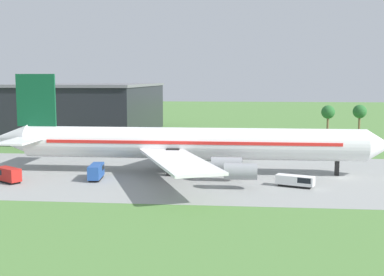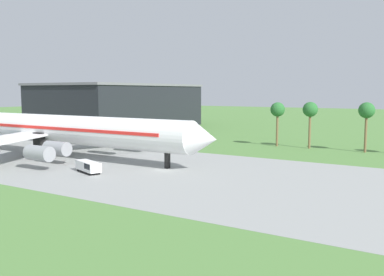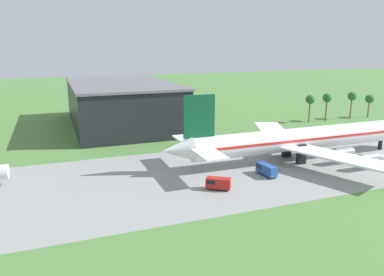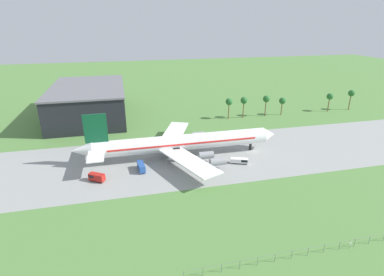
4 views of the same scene
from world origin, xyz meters
name	(u,v)px [view 2 (image 2 of 4)]	position (x,y,z in m)	size (l,w,h in m)	color
ground_plane	(163,170)	(0.00, 0.00, 0.00)	(600.00, 600.00, 0.00)	#517F3D
taxiway_strip	(163,170)	(0.00, 0.00, 0.01)	(320.00, 44.00, 0.02)	gray
jet_airliner	(58,129)	(-29.17, 1.97, 5.73)	(77.39, 54.73, 19.00)	white
baggage_tug	(89,167)	(-9.24, -8.69, 1.07)	(6.61, 4.10, 1.94)	black
terminal_building	(120,106)	(-65.91, 63.60, 8.28)	(36.72, 61.20, 16.53)	black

